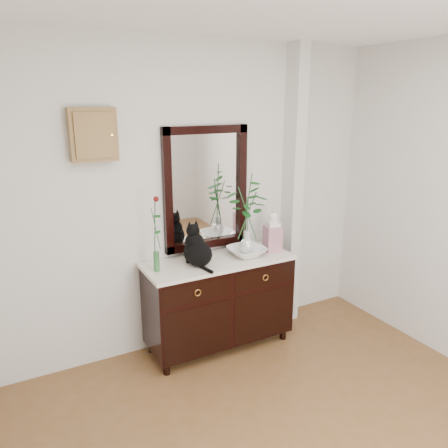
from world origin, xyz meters
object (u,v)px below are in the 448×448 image
lotus_bowl (247,252)px  ginger_jar (273,231)px  sideboard (219,298)px  cat (198,245)px

lotus_bowl → ginger_jar: size_ratio=0.87×
lotus_bowl → sideboard: bearing=171.9°
sideboard → lotus_bowl: lotus_bowl is taller
lotus_bowl → ginger_jar: bearing=1.7°
ginger_jar → sideboard: bearing=176.9°
lotus_bowl → ginger_jar: ginger_jar is taller
sideboard → lotus_bowl: 0.49m
cat → ginger_jar: size_ratio=0.94×
sideboard → ginger_jar: bearing=-3.1°
ginger_jar → lotus_bowl: bearing=-178.3°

